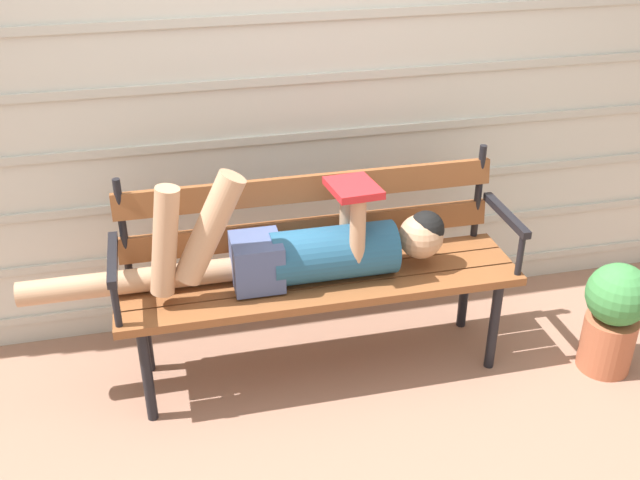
{
  "coord_description": "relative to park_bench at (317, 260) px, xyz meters",
  "views": [
    {
      "loc": [
        -0.6,
        -2.38,
        2.12
      ],
      "look_at": [
        0.0,
        0.19,
        0.65
      ],
      "focal_mm": 41.8,
      "sensor_mm": 36.0,
      "label": 1
    }
  ],
  "objects": [
    {
      "name": "potted_plant",
      "position": [
        1.24,
        -0.34,
        -0.24
      ],
      "size": [
        0.27,
        0.27,
        0.52
      ],
      "color": "#AD5B3D",
      "rests_on": "ground"
    },
    {
      "name": "ground_plane",
      "position": [
        -0.0,
        -0.26,
        -0.52
      ],
      "size": [
        12.0,
        12.0,
        0.0
      ],
      "primitive_type": "plane",
      "color": "#936B56"
    },
    {
      "name": "park_bench",
      "position": [
        0.0,
        0.0,
        0.0
      ],
      "size": [
        1.69,
        0.43,
        0.92
      ],
      "color": "brown",
      "rests_on": "ground"
    },
    {
      "name": "house_siding",
      "position": [
        -0.0,
        0.46,
        0.66
      ],
      "size": [
        4.53,
        0.08,
        2.36
      ],
      "color": "beige",
      "rests_on": "ground"
    },
    {
      "name": "reclining_person",
      "position": [
        -0.1,
        -0.07,
        0.1
      ],
      "size": [
        1.73,
        0.26,
        0.55
      ],
      "color": "#23567A"
    }
  ]
}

